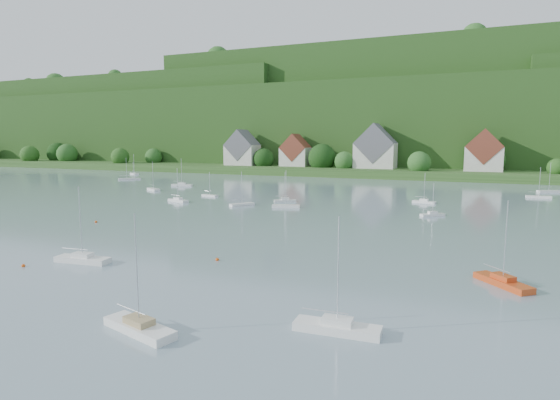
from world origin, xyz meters
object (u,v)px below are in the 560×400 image
at_px(near_sailboat_2, 139,326).
at_px(near_sailboat_4, 337,326).
at_px(near_sailboat_5, 503,281).
at_px(near_sailboat_3, 83,259).

bearing_deg(near_sailboat_2, near_sailboat_4, 38.43).
xyz_separation_m(near_sailboat_2, near_sailboat_5, (26.01, 23.07, -0.02)).
height_order(near_sailboat_3, near_sailboat_5, near_sailboat_3).
distance_m(near_sailboat_2, near_sailboat_4, 14.98).
bearing_deg(near_sailboat_2, near_sailboat_5, 57.16).
relative_size(near_sailboat_3, near_sailboat_5, 1.06).
bearing_deg(near_sailboat_2, near_sailboat_3, 161.25).
distance_m(near_sailboat_3, near_sailboat_4, 34.13).
relative_size(near_sailboat_3, near_sailboat_4, 1.02).
bearing_deg(near_sailboat_4, near_sailboat_3, 164.38).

